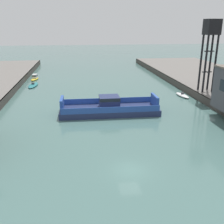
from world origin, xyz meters
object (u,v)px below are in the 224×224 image
object	(u,v)px
chain_ferry	(109,108)
moored_boat_near_right	(35,78)
crane_tower	(211,37)
moored_boat_near_left	(33,85)
moored_boat_mid_left	(182,95)

from	to	relation	value
chain_ferry	moored_boat_near_right	xyz separation A→B (m)	(-18.86, 35.17, -0.44)
chain_ferry	crane_tower	xyz separation A→B (m)	(23.36, 8.23, 12.67)
moored_boat_near_left	crane_tower	distance (m)	47.17
moored_boat_mid_left	crane_tower	bearing A→B (deg)	-20.06
moored_boat_near_left	crane_tower	world-z (taller)	crane_tower
chain_ferry	crane_tower	world-z (taller)	crane_tower
moored_boat_near_left	moored_boat_near_right	size ratio (longest dim) A/B	1.43
crane_tower	chain_ferry	bearing A→B (deg)	-160.60
chain_ferry	crane_tower	distance (m)	27.82
chain_ferry	moored_boat_mid_left	size ratio (longest dim) A/B	3.49
moored_boat_mid_left	crane_tower	xyz separation A→B (m)	(4.61, -1.69, 13.42)
crane_tower	moored_boat_mid_left	bearing A→B (deg)	159.94
chain_ferry	moored_boat_near_left	size ratio (longest dim) A/B	2.45
chain_ferry	moored_boat_near_right	bearing A→B (deg)	118.20
moored_boat_near_left	crane_tower	bearing A→B (deg)	-23.54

